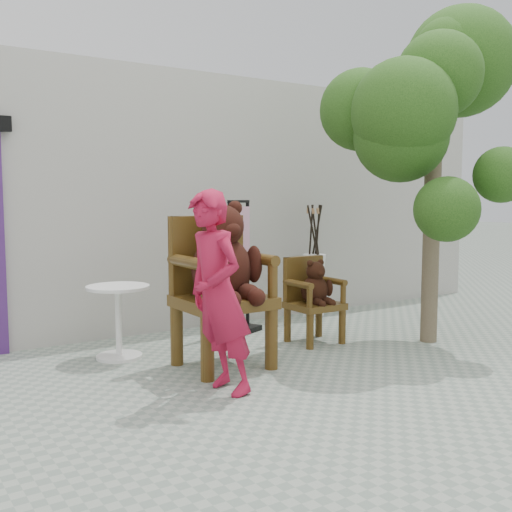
% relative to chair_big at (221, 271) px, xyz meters
% --- Properties ---
extents(ground_plane, '(60.00, 60.00, 0.00)m').
position_rel_chair_big_xyz_m(ground_plane, '(0.85, -1.01, -0.88)').
color(ground_plane, gray).
rests_on(ground_plane, ground).
extents(back_wall, '(9.00, 1.00, 3.00)m').
position_rel_chair_big_xyz_m(back_wall, '(0.85, 2.09, 0.62)').
color(back_wall, '#AFACA4').
rests_on(back_wall, ground).
extents(chair_big, '(0.79, 0.80, 1.52)m').
position_rel_chair_big_xyz_m(chair_big, '(0.00, 0.00, 0.00)').
color(chair_big, '#3F2A0D').
rests_on(chair_big, ground).
extents(chair_small, '(0.52, 0.48, 0.91)m').
position_rel_chair_big_xyz_m(chair_small, '(1.28, 0.27, -0.34)').
color(chair_small, '#3F2A0D').
rests_on(chair_small, ground).
extents(person, '(0.44, 0.62, 1.60)m').
position_rel_chair_big_xyz_m(person, '(-0.42, -0.69, -0.08)').
color(person, '#A81435').
rests_on(person, ground).
extents(cafe_table, '(0.60, 0.60, 0.70)m').
position_rel_chair_big_xyz_m(cafe_table, '(-0.69, 0.78, -0.44)').
color(cafe_table, white).
rests_on(cafe_table, ground).
extents(display_stand, '(0.55, 0.50, 1.51)m').
position_rel_chair_big_xyz_m(display_stand, '(0.87, 1.10, -0.30)').
color(display_stand, black).
rests_on(display_stand, ground).
extents(stool_bucket, '(0.32, 0.32, 1.45)m').
position_rel_chair_big_xyz_m(stool_bucket, '(2.15, 1.33, -0.24)').
color(stool_bucket, white).
rests_on(stool_bucket, ground).
extents(tree, '(2.28, 1.84, 3.65)m').
position_rel_chair_big_xyz_m(tree, '(2.28, -0.30, 1.69)').
color(tree, '#4D402E').
rests_on(tree, ground).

